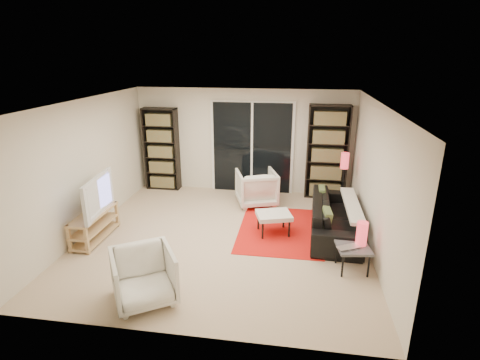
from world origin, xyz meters
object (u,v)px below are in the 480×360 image
object	(u,v)px
sofa	(336,216)
floor_lamp	(344,167)
ottoman	(274,216)
bookshelf_right	(327,152)
side_table	(353,249)
armchair_back	(256,188)
armchair_front	(144,277)
tv_stand	(95,225)
bookshelf_left	(162,149)

from	to	relation	value
sofa	floor_lamp	bearing A→B (deg)	-8.26
sofa	ottoman	distance (m)	1.14
bookshelf_right	side_table	world-z (taller)	bookshelf_right
sofa	armchair_back	size ratio (longest dim) A/B	2.59
armchair_back	ottoman	xyz separation A→B (m)	(0.47, -1.36, -0.03)
armchair_front	floor_lamp	size ratio (longest dim) A/B	0.65
ottoman	side_table	bearing A→B (deg)	-39.69
armchair_back	ottoman	bearing A→B (deg)	90.43
armchair_back	bookshelf_right	bearing A→B (deg)	-173.92
tv_stand	armchair_front	bearing A→B (deg)	-44.68
floor_lamp	ottoman	bearing A→B (deg)	-133.79
sofa	armchair_front	size ratio (longest dim) A/B	2.73
bookshelf_right	tv_stand	bearing A→B (deg)	-146.63
tv_stand	side_table	world-z (taller)	tv_stand
armchair_front	ottoman	size ratio (longest dim) A/B	1.10
bookshelf_left	armchair_back	distance (m)	2.52
bookshelf_right	armchair_back	bearing A→B (deg)	-155.38
armchair_front	side_table	world-z (taller)	armchair_front
armchair_back	floor_lamp	bearing A→B (deg)	162.82
armchair_back	side_table	distance (m)	2.96
ottoman	floor_lamp	size ratio (longest dim) A/B	0.59
tv_stand	sofa	world-z (taller)	sofa
tv_stand	ottoman	world-z (taller)	tv_stand
tv_stand	sofa	distance (m)	4.32
floor_lamp	sofa	bearing A→B (deg)	-100.89
tv_stand	floor_lamp	distance (m)	4.96
side_table	floor_lamp	xyz separation A→B (m)	(0.08, 2.45, 0.56)
bookshelf_left	armchair_back	xyz separation A→B (m)	(2.35, -0.69, -0.60)
floor_lamp	armchair_front	bearing A→B (deg)	-128.68
tv_stand	armchair_front	distance (m)	2.19
tv_stand	side_table	xyz separation A→B (m)	(4.37, -0.36, 0.09)
bookshelf_right	armchair_front	world-z (taller)	bookshelf_right
sofa	side_table	distance (m)	1.28
sofa	armchair_front	bearing A→B (deg)	135.09
bookshelf_left	floor_lamp	xyz separation A→B (m)	(4.16, -0.64, -0.06)
bookshelf_left	sofa	xyz separation A→B (m)	(3.94, -1.82, -0.66)
side_table	armchair_back	bearing A→B (deg)	125.71
bookshelf_left	bookshelf_right	size ratio (longest dim) A/B	0.93
ottoman	floor_lamp	distance (m)	2.02
sofa	armchair_front	xyz separation A→B (m)	(-2.67, -2.45, 0.04)
armchair_front	ottoman	distance (m)	2.71
armchair_back	floor_lamp	xyz separation A→B (m)	(1.81, 0.04, 0.53)
bookshelf_right	ottoman	xyz separation A→B (m)	(-1.03, -2.04, -0.70)
tv_stand	side_table	distance (m)	4.39
bookshelf_left	ottoman	world-z (taller)	bookshelf_left
armchair_back	tv_stand	bearing A→B (deg)	19.12
bookshelf_left	armchair_back	world-z (taller)	bookshelf_left
armchair_front	ottoman	bearing A→B (deg)	22.79
ottoman	side_table	distance (m)	1.64
armchair_back	ottoman	size ratio (longest dim) A/B	1.16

